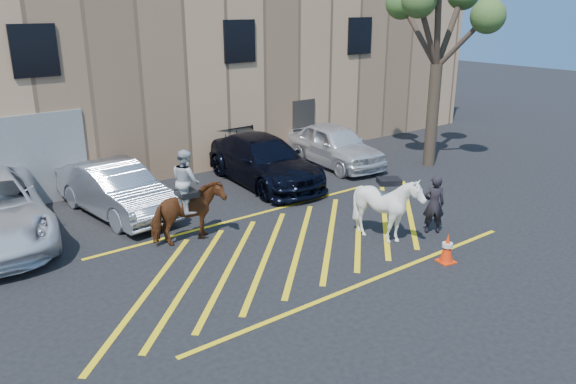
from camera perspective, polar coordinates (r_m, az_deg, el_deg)
ground at (r=14.69m, az=0.47°, el=-5.01°), size 90.00×90.00×0.00m
car_silver_sedan at (r=17.05m, az=-17.10°, el=0.25°), size 2.17×4.77×1.52m
car_blue_suv at (r=19.24m, az=-2.49°, el=3.22°), size 2.66×5.61×1.58m
car_white_suv at (r=21.48m, az=4.78°, el=4.78°), size 2.31×4.76×1.56m
handler at (r=15.45m, az=14.59°, el=-1.23°), size 0.70×0.65×1.60m
warehouse at (r=24.17m, az=-17.73°, el=12.44°), size 32.42×10.20×7.30m
hatching_zone at (r=14.47m, az=1.20°, el=-5.37°), size 12.60×5.12×0.01m
mounted_bay at (r=14.49m, az=-10.18°, el=-1.40°), size 1.92×0.96×2.47m
saddled_white at (r=14.63m, az=10.08°, el=-1.55°), size 2.10×2.17×1.82m
traffic_cone at (r=13.93m, az=15.87°, el=-5.48°), size 0.44×0.44×0.73m
tree at (r=21.48m, az=15.28°, el=17.46°), size 3.99×4.37×7.31m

